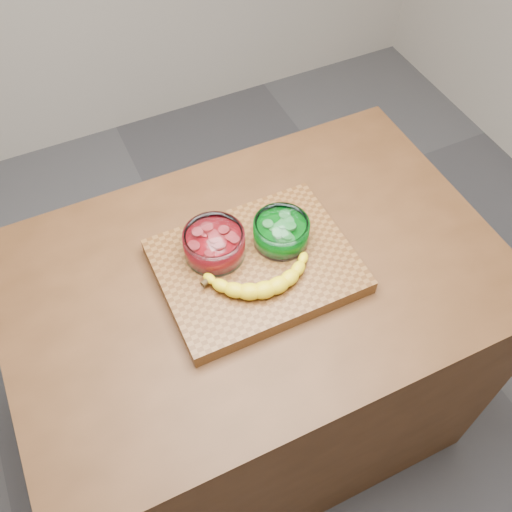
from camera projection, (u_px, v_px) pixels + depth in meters
name	position (u px, v px, depth m)	size (l,w,h in m)	color
ground	(256.00, 414.00, 2.08)	(3.50, 3.50, 0.00)	#4F4F53
counter	(256.00, 357.00, 1.72)	(1.20, 0.80, 0.90)	#502F18
cutting_board	(256.00, 266.00, 1.35)	(0.45, 0.35, 0.04)	brown
bowl_red	(214.00, 244.00, 1.32)	(0.14, 0.14, 0.07)	white
bowl_green	(281.00, 232.00, 1.35)	(0.13, 0.13, 0.06)	white
banana	(261.00, 275.00, 1.29)	(0.28, 0.14, 0.04)	yellow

